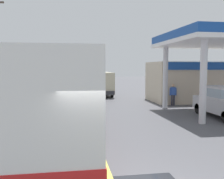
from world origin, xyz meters
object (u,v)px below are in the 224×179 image
car_trailing_behind_bus (60,89)px  minibus_opposing_lane (101,81)px  coach_bus_main (53,99)px  car_at_pump (222,100)px  pedestrian_by_shop (173,93)px

car_trailing_behind_bus → minibus_opposing_lane: bearing=36.3°
minibus_opposing_lane → coach_bus_main: bearing=-102.7°
coach_bus_main → car_at_pump: bearing=22.3°
pedestrian_by_shop → minibus_opposing_lane: bearing=119.2°
coach_bus_main → pedestrian_by_shop: coach_bus_main is taller
car_at_pump → pedestrian_by_shop: 5.15m
car_trailing_behind_bus → coach_bus_main: bearing=-89.0°
minibus_opposing_lane → car_trailing_behind_bus: size_ratio=1.46×
car_at_pump → minibus_opposing_lane: minibus_opposing_lane is taller
coach_bus_main → minibus_opposing_lane: (3.87, 17.21, -0.25)m
minibus_opposing_lane → pedestrian_by_shop: (4.62, -8.28, -0.54)m
coach_bus_main → car_trailing_behind_bus: coach_bus_main is taller
coach_bus_main → car_at_pump: (9.44, 3.87, -0.71)m
car_at_pump → car_trailing_behind_bus: bearing=133.1°
car_at_pump → car_trailing_behind_bus: size_ratio=1.00×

